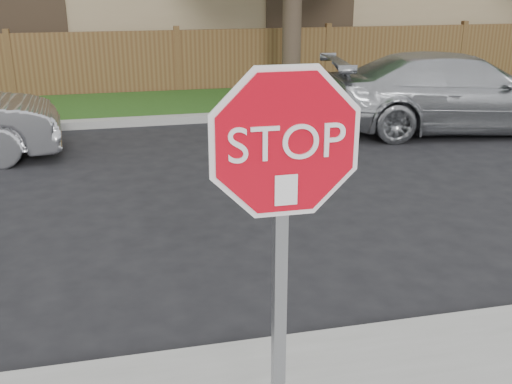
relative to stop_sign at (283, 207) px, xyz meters
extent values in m
plane|color=black|center=(0.80, 1.48, -1.83)|extent=(90.00, 90.00, 0.00)
cube|color=gray|center=(0.80, 9.63, -1.75)|extent=(70.00, 0.30, 0.15)
cube|color=#1E4714|center=(0.80, 11.28, -1.77)|extent=(70.00, 3.00, 0.12)
cube|color=brown|center=(0.80, 12.88, -1.03)|extent=(70.00, 0.12, 1.60)
cylinder|color=#382B21|center=(3.30, 11.18, 0.13)|extent=(0.44, 0.44, 3.92)
cube|color=gray|center=(0.00, 0.05, -0.58)|extent=(0.06, 0.06, 2.30)
cylinder|color=white|center=(0.00, -0.02, 0.32)|extent=(1.01, 0.02, 1.01)
cylinder|color=#BD0716|center=(0.00, -0.03, 0.32)|extent=(0.93, 0.02, 0.93)
cube|color=white|center=(0.00, -0.05, 0.10)|extent=(0.11, 0.00, 0.15)
imported|color=#A6AAAE|center=(5.67, 7.79, -1.08)|extent=(5.39, 2.80, 1.49)
camera|label=1|loc=(-0.73, -2.57, 1.04)|focal=42.00mm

